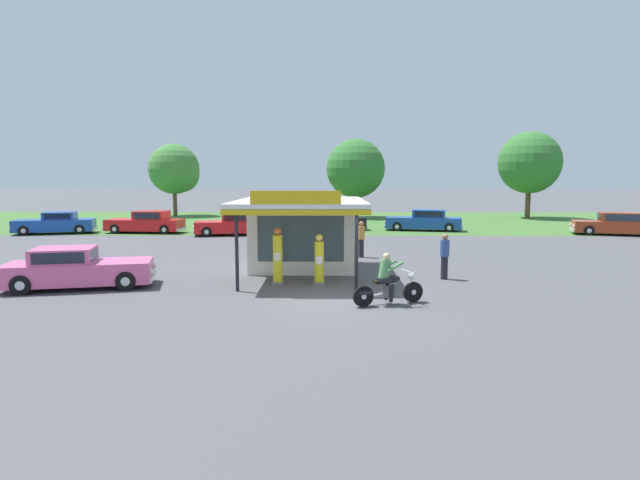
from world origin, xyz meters
name	(u,v)px	position (x,y,z in m)	size (l,w,h in m)	color
ground_plane	(330,298)	(0.00, 0.00, 0.00)	(300.00, 300.00, 0.00)	#4C4C51
grass_verge_strip	(328,221)	(0.00, 30.00, 0.00)	(120.00, 24.00, 0.01)	#3D6B2D
service_station_kiosk	(302,229)	(-1.12, 5.28, 1.70)	(4.90, 7.08, 3.39)	silver
gas_pump_nearside	(278,258)	(-1.86, 2.18, 0.94)	(0.44, 0.44, 2.05)	slate
gas_pump_offside	(319,262)	(-0.38, 2.18, 0.83)	(0.44, 0.44, 1.82)	slate
motorcycle_with_rider	(388,283)	(1.71, -0.82, 0.65)	(2.20, 1.02, 1.58)	black
featured_classic_sedan	(77,269)	(-8.77, 1.48, 0.65)	(5.20, 2.82, 1.42)	#E55993
parked_car_back_row_far_left	(424,221)	(6.98, 21.53, 0.70)	(5.74, 2.80, 1.52)	#19479E
parked_car_back_row_right	(328,221)	(0.02, 21.94, 0.68)	(5.64, 2.27, 1.46)	black
parked_car_back_row_left	(234,225)	(-6.32, 18.48, 0.69)	(5.40, 2.82, 1.51)	red
parked_car_second_row_spare	(617,225)	(19.34, 18.70, 0.69)	(5.84, 3.35, 1.51)	#993819
parked_car_back_row_centre_left	(56,224)	(-18.68, 19.16, 0.68)	(5.50, 3.13, 1.49)	#19479E
parked_car_back_row_centre	(146,223)	(-12.65, 19.75, 0.69)	(5.49, 2.32, 1.53)	red
bystander_strolling_foreground	(361,238)	(1.55, 8.62, 0.93)	(0.34, 0.34, 1.75)	black
bystander_admiring_sedan	(445,255)	(4.33, 3.22, 0.91)	(0.34, 0.34, 1.73)	black
tree_oak_distant_spare	(176,171)	(-15.18, 36.26, 4.53)	(5.00, 5.33, 7.18)	brown
tree_oak_far_left	(356,169)	(2.71, 34.17, 4.62)	(5.62, 5.62, 7.51)	brown
tree_oak_right	(531,163)	(19.14, 33.54, 5.16)	(5.81, 5.81, 8.14)	brown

